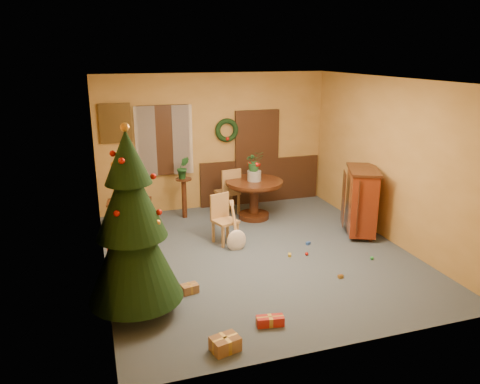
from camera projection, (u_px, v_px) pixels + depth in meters
name	position (u px, v px, depth m)	size (l,w,h in m)	color
room_envelope	(225.00, 157.00, 10.18)	(5.50, 5.50, 5.50)	#33404A
dining_table	(254.00, 192.00, 9.55)	(1.17, 1.17, 0.80)	black
urn	(254.00, 176.00, 9.45)	(0.28, 0.28, 0.21)	slate
centerpiece_plant	(254.00, 161.00, 9.36)	(0.36, 0.32, 0.40)	#1E4C23
chair_near	(223.00, 217.00, 8.37)	(0.49, 0.49, 0.89)	#9C6F3E
chair_far	(229.00, 190.00, 9.79)	(0.50, 0.50, 1.00)	#9C6F3E
guitar	(236.00, 227.00, 8.05)	(0.35, 0.16, 0.82)	beige
plant_stand	(184.00, 193.00, 9.60)	(0.33, 0.33, 0.84)	black
stand_plant	(183.00, 168.00, 9.44)	(0.25, 0.20, 0.46)	#19471E
christmas_tree	(132.00, 228.00, 5.87)	(1.22, 1.22, 2.52)	#382111
writing_desk	(130.00, 209.00, 8.59)	(0.84, 0.50, 0.71)	black
sideboard	(361.00, 199.00, 8.68)	(0.89, 1.12, 1.27)	#5B160A
gift_a	(225.00, 344.00, 5.39)	(0.37, 0.30, 0.17)	brown
gift_b	(162.00, 295.00, 6.41)	(0.32, 0.32, 0.24)	#A41F15
gift_c	(190.00, 289.00, 6.70)	(0.26, 0.20, 0.13)	brown
gift_d	(270.00, 321.00, 5.90)	(0.36, 0.19, 0.12)	#A41F15
toy_a	(308.00, 243.00, 8.37)	(0.08, 0.05, 0.05)	#254BA3
toy_b	(372.00, 258.00, 7.76)	(0.06, 0.06, 0.06)	green
toy_c	(290.00, 255.00, 7.88)	(0.08, 0.05, 0.05)	gold
toy_d	(307.00, 254.00, 7.92)	(0.06, 0.06, 0.06)	#B0140B
toy_e	(341.00, 277.00, 7.13)	(0.08, 0.05, 0.05)	#C5842E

